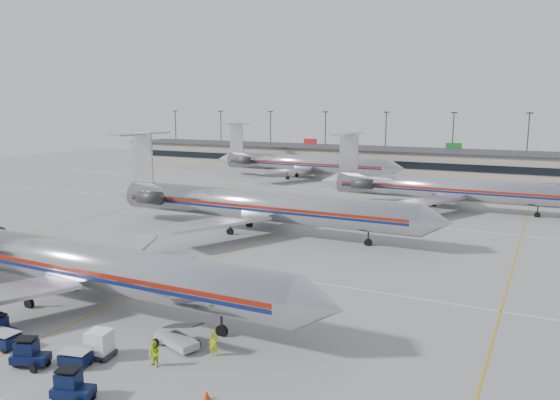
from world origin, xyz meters
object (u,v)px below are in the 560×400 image
Objects in this scene: tug_center at (29,354)px; jet_second_row at (253,204)px; jet_foreground at (68,261)px; belt_loader at (177,338)px; uld_container at (99,344)px.

jet_second_row is at bearing 75.49° from tug_center.
jet_foreground is at bearing 102.75° from tug_center.
jet_second_row is at bearing 130.45° from belt_loader.
belt_loader is at bearing 21.80° from tug_center.
uld_container is at bearing 20.78° from tug_center.
uld_container is at bearing -76.53° from jet_second_row.
jet_foreground is 12.30m from tug_center.
belt_loader is (6.92, 6.76, -0.24)m from tug_center.
belt_loader is (12.61, -33.50, -3.18)m from jet_second_row.
jet_foreground is 10.50× the size of belt_loader.
belt_loader is at bearing 34.84° from uld_container.
uld_container is at bearing -114.97° from belt_loader.
belt_loader is at bearing -69.37° from jet_second_row.
tug_center is at bearing -54.69° from jet_foreground.
jet_foreground is 23.78× the size of uld_container.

